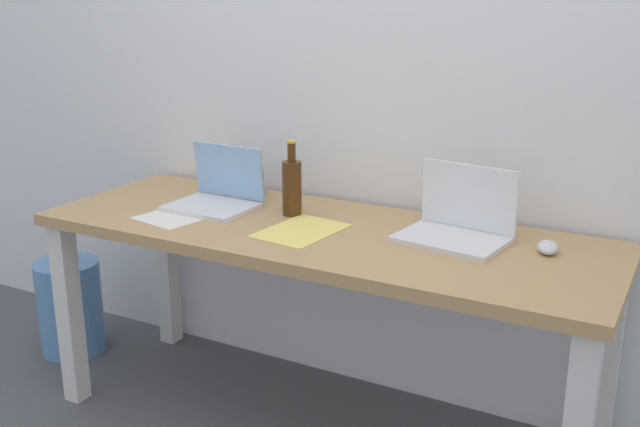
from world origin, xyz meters
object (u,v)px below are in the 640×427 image
at_px(coffee_mug, 253,183).
at_px(beer_bottle, 292,186).
at_px(desk, 320,256).
at_px(computer_mouse, 548,247).
at_px(water_cooler_jug, 70,306).
at_px(laptop_left, 216,196).
at_px(laptop_right, 457,225).

bearing_deg(coffee_mug, beer_bottle, -30.26).
xyz_separation_m(desk, beer_bottle, (-0.16, 0.09, 0.20)).
height_order(computer_mouse, water_cooler_jug, computer_mouse).
xyz_separation_m(laptop_left, computer_mouse, (1.15, 0.08, -0.03)).
bearing_deg(coffee_mug, laptop_left, -96.99).
xyz_separation_m(laptop_left, water_cooler_jug, (-0.77, -0.03, -0.58)).
distance_m(laptop_right, coffee_mug, 0.86).
distance_m(laptop_left, computer_mouse, 1.15).
distance_m(laptop_left, laptop_right, 0.88).
bearing_deg(computer_mouse, coffee_mug, 160.11).
height_order(desk, water_cooler_jug, desk).
distance_m(desk, coffee_mug, 0.50).
bearing_deg(laptop_right, desk, -167.04).
bearing_deg(beer_bottle, laptop_left, -169.60).
xyz_separation_m(beer_bottle, water_cooler_jug, (-1.05, -0.08, -0.64)).
relative_size(laptop_right, beer_bottle, 1.34).
distance_m(computer_mouse, coffee_mug, 1.13).
height_order(beer_bottle, water_cooler_jug, beer_bottle).
height_order(computer_mouse, coffee_mug, coffee_mug).
bearing_deg(laptop_left, laptop_right, 4.08).
relative_size(beer_bottle, computer_mouse, 2.62).
height_order(desk, laptop_right, laptop_right).
xyz_separation_m(laptop_right, coffee_mug, (-0.85, 0.14, -0.00)).
bearing_deg(desk, laptop_right, 12.96).
relative_size(desk, water_cooler_jug, 4.27).
relative_size(desk, laptop_right, 5.46).
bearing_deg(coffee_mug, laptop_right, -9.45).
distance_m(laptop_right, beer_bottle, 0.59).
bearing_deg(laptop_right, laptop_left, -175.92).
height_order(laptop_left, laptop_right, laptop_right).
bearing_deg(desk, water_cooler_jug, 179.65).
bearing_deg(laptop_left, water_cooler_jug, -177.81).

